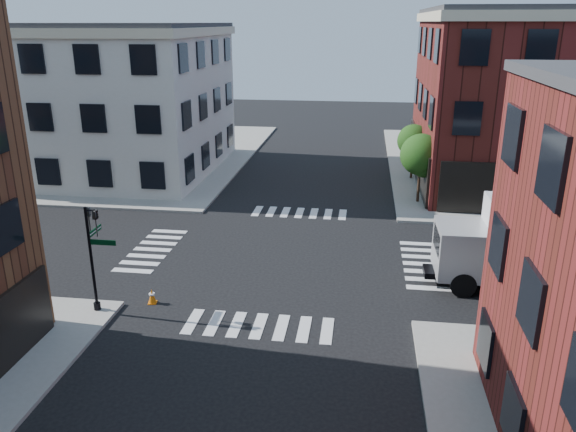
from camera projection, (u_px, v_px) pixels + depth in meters
The scene contains 9 objects.
ground at pixel (284, 257), 28.70m from camera, with size 120.00×120.00×0.00m, color black.
sidewalk_ne at pixel (575, 168), 45.67m from camera, with size 30.00×30.00×0.15m, color gray.
sidewalk_nw at pixel (88, 153), 51.00m from camera, with size 30.00×30.00×0.15m, color gray.
building_nw at pixel (74, 100), 44.29m from camera, with size 22.00×16.00×11.00m, color beige.
tree_near at pixel (422, 157), 36.04m from camera, with size 2.69×2.69×4.49m.
tree_far at pixel (414, 142), 41.75m from camera, with size 2.43×2.43×4.07m.
signal_pole at pixel (93, 248), 22.37m from camera, with size 1.29×1.24×4.60m.
box_truck at pixel (544, 245), 24.58m from camera, with size 9.08×2.90×4.09m.
traffic_cone at pixel (152, 296), 23.88m from camera, with size 0.42×0.42×0.66m.
Camera 1 is at (3.76, -26.16, 11.38)m, focal length 35.00 mm.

